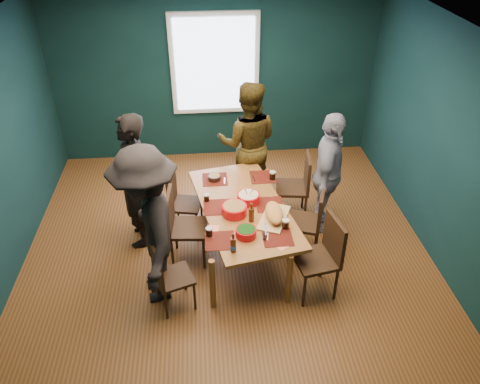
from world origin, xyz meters
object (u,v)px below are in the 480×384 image
object	(u,v)px
chair_left_mid	(180,222)
chair_right_far	(299,182)
chair_right_mid	(312,218)
person_near_left	(149,228)
chair_left_near	(167,274)
person_far_left	(134,182)
dining_table	(243,211)
bowl_dumpling	(248,198)
chair_right_near	(324,252)
bowl_herbs	(246,232)
person_back	(248,143)
cutting_board	(274,214)
chair_left_far	(179,199)
person_right	(328,175)
bowl_salad	(234,210)

from	to	relation	value
chair_left_mid	chair_right_far	bearing A→B (deg)	30.53
chair_right_mid	person_near_left	distance (m)	1.97
chair_left_near	person_far_left	world-z (taller)	person_far_left
dining_table	bowl_dumpling	xyz separation A→B (m)	(0.07, 0.08, 0.13)
chair_right_far	person_far_left	size ratio (longest dim) A/B	0.53
chair_right_far	chair_right_mid	distance (m)	0.76
chair_right_near	bowl_herbs	xyz separation A→B (m)	(-0.83, 0.16, 0.20)
chair_right_far	person_back	bearing A→B (deg)	146.84
dining_table	chair_left_near	xyz separation A→B (m)	(-0.88, -0.81, -0.17)
chair_left_mid	cutting_board	world-z (taller)	chair_left_mid
person_back	bowl_herbs	bearing A→B (deg)	91.33
chair_right_mid	bowl_dumpling	size ratio (longest dim) A/B	3.37
chair_left_near	chair_right_near	size ratio (longest dim) A/B	0.85
chair_left_near	chair_right_near	world-z (taller)	chair_right_near
person_far_left	cutting_board	xyz separation A→B (m)	(1.61, -0.65, -0.10)
chair_right_near	bowl_herbs	size ratio (longest dim) A/B	4.27
chair_left_near	bowl_dumpling	xyz separation A→B (m)	(0.95, 0.89, 0.29)
chair_left_far	bowl_dumpling	bearing A→B (deg)	-16.86
chair_left_near	chair_right_near	bearing A→B (deg)	-15.99
dining_table	person_far_left	xyz separation A→B (m)	(-1.29, 0.38, 0.23)
dining_table	chair_left_far	bearing A→B (deg)	133.64
chair_left_far	person_right	world-z (taller)	person_right
chair_left_near	cutting_board	distance (m)	1.35
person_back	person_near_left	xyz separation A→B (m)	(-1.22, -1.82, 0.05)
bowl_salad	bowl_dumpling	size ratio (longest dim) A/B	1.08
chair_left_far	bowl_dumpling	size ratio (longest dim) A/B	3.15
chair_left_far	chair_right_mid	xyz separation A→B (m)	(1.59, -0.59, 0.03)
person_far_left	bowl_herbs	distance (m)	1.57
bowl_salad	chair_right_mid	bearing A→B (deg)	5.95
dining_table	chair_right_near	xyz separation A→B (m)	(0.80, -0.71, -0.08)
person_right	bowl_salad	xyz separation A→B (m)	(-1.22, -0.56, -0.05)
chair_left_near	person_near_left	distance (m)	0.52
chair_right_near	person_back	bearing A→B (deg)	96.74
chair_left_mid	person_right	world-z (taller)	person_right
chair_right_far	chair_right_near	size ratio (longest dim) A/B	0.96
dining_table	chair_right_near	bearing A→B (deg)	-52.83
chair_right_near	bowl_herbs	distance (m)	0.87
chair_right_mid	chair_left_far	bearing A→B (deg)	178.55
chair_left_near	person_back	xyz separation A→B (m)	(1.07, 2.05, 0.40)
cutting_board	chair_left_near	bearing A→B (deg)	-132.76
dining_table	person_back	xyz separation A→B (m)	(0.18, 1.24, 0.23)
chair_right_near	person_far_left	distance (m)	2.38
chair_right_mid	chair_left_mid	bearing A→B (deg)	-161.32
chair_left_near	person_back	world-z (taller)	person_back
person_right	bowl_herbs	size ratio (longest dim) A/B	7.31
chair_right_far	bowl_dumpling	world-z (taller)	bowl_dumpling
bowl_herbs	chair_left_mid	bearing A→B (deg)	144.97
chair_right_near	cutting_board	xyz separation A→B (m)	(-0.49, 0.44, 0.22)
person_right	bowl_herbs	distance (m)	1.48
chair_right_mid	bowl_herbs	size ratio (longest dim) A/B	3.97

